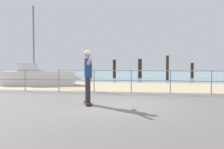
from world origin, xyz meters
name	(u,v)px	position (x,y,z in m)	size (l,w,h in m)	color
ground_plane	(109,112)	(0.00, -1.00, 0.00)	(24.00, 10.00, 0.04)	#605B56
beach_strip	(134,87)	(0.00, 7.00, 0.00)	(24.00, 6.00, 0.04)	tan
sea_surface	(148,73)	(0.00, 35.00, 0.00)	(72.00, 50.00, 0.04)	#75939E
railing_fence	(112,78)	(-0.69, 3.60, 0.70)	(12.00, 0.05, 1.05)	gray
sailboat	(41,77)	(-5.84, 7.21, 0.52)	(5.07, 2.30, 4.94)	silver
skateboard	(88,103)	(-0.87, 0.03, 0.07)	(0.48, 0.82, 0.08)	black
skateboarder	(88,73)	(-0.87, 0.03, 1.02)	(0.62, 1.38, 1.65)	#26262B
groyne_post_0	(90,71)	(-5.22, 16.92, 0.71)	(0.36, 0.36, 1.42)	#332319
groyne_post_1	(114,69)	(-2.75, 16.75, 0.90)	(0.31, 0.31, 1.81)	#332319
groyne_post_2	(140,68)	(-0.28, 16.94, 0.94)	(0.38, 0.38, 1.87)	#332319
groyne_post_3	(167,68)	(2.20, 13.96, 1.03)	(0.24, 0.24, 2.06)	#332319
groyne_post_4	(192,71)	(4.67, 17.49, 0.74)	(0.30, 0.30, 1.47)	#332319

